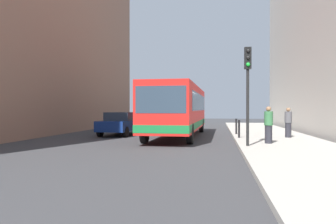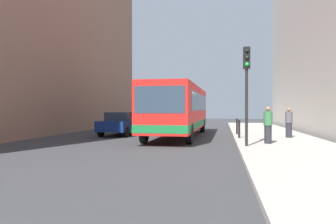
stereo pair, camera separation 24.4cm
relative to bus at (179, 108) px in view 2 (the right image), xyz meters
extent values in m
plane|color=#38383A|center=(0.04, -2.97, -1.73)|extent=(80.00, 80.00, 0.00)
cube|color=#ADA89E|center=(5.44, -2.97, -1.65)|extent=(4.40, 40.00, 0.15)
cube|color=#936B56|center=(-11.46, 1.03, 7.12)|extent=(7.00, 32.00, 17.69)
cube|color=red|center=(0.00, -0.11, 0.02)|extent=(2.70, 11.04, 2.50)
cube|color=#197238|center=(0.00, -0.11, -0.93)|extent=(2.72, 11.06, 0.36)
cube|color=#2D3D4C|center=(-0.10, -5.58, 0.37)|extent=(2.26, 0.10, 1.20)
cube|color=#2D3D4C|center=(0.01, 0.39, 0.37)|extent=(2.69, 9.44, 1.00)
cylinder|color=black|center=(1.06, -4.03, -1.23)|extent=(0.30, 1.00, 1.00)
cylinder|color=black|center=(-1.20, -3.98, -1.23)|extent=(0.30, 1.00, 1.00)
cylinder|color=black|center=(1.20, 3.77, -1.23)|extent=(0.30, 1.00, 1.00)
cylinder|color=black|center=(-1.06, 3.81, -1.23)|extent=(0.30, 1.00, 1.00)
cube|color=navy|center=(-3.80, 0.60, -1.09)|extent=(2.07, 4.50, 0.64)
cube|color=#2D3D4C|center=(-3.79, 0.75, -0.51)|extent=(1.75, 2.56, 0.52)
cylinder|color=black|center=(-3.07, -0.95, -1.41)|extent=(0.26, 0.65, 0.64)
cylinder|color=black|center=(-4.71, -0.85, -1.41)|extent=(0.26, 0.65, 0.64)
cylinder|color=black|center=(-2.89, 2.05, -1.41)|extent=(0.26, 0.65, 0.64)
cylinder|color=black|center=(-4.53, 2.15, -1.41)|extent=(0.26, 0.65, 0.64)
cube|color=#A5A8AD|center=(-0.61, 9.49, -1.09)|extent=(1.87, 4.43, 0.64)
cube|color=#2D3D4C|center=(-0.61, 9.64, -0.51)|extent=(1.64, 2.49, 0.52)
cylinder|color=black|center=(0.18, 7.98, -1.41)|extent=(0.23, 0.64, 0.64)
cylinder|color=black|center=(-1.46, 8.01, -1.41)|extent=(0.23, 0.64, 0.64)
cylinder|color=black|center=(0.24, 10.98, -1.41)|extent=(0.23, 0.64, 0.64)
cylinder|color=black|center=(-1.40, 11.01, -1.41)|extent=(0.23, 0.64, 0.64)
cylinder|color=black|center=(3.59, -5.65, 0.02)|extent=(0.12, 0.12, 3.20)
cube|color=black|center=(3.59, -5.65, 2.07)|extent=(0.28, 0.24, 0.90)
sphere|color=black|center=(3.59, -5.78, 2.35)|extent=(0.16, 0.16, 0.16)
sphere|color=black|center=(3.59, -5.78, 2.07)|extent=(0.16, 0.16, 0.16)
sphere|color=green|center=(3.59, -5.78, 1.79)|extent=(0.16, 0.16, 0.16)
cylinder|color=black|center=(3.49, -1.90, -1.10)|extent=(0.11, 0.11, 0.95)
cylinder|color=black|center=(3.49, 0.65, -1.10)|extent=(0.11, 0.11, 0.95)
cylinder|color=#26262D|center=(4.61, -4.50, -1.17)|extent=(0.32, 0.32, 0.81)
cylinder|color=#336B3F|center=(4.61, -4.50, -0.46)|extent=(0.38, 0.38, 0.62)
sphere|color=#8C6647|center=(4.61, -4.50, -0.03)|extent=(0.22, 0.22, 0.22)
cylinder|color=#26262D|center=(6.13, -1.28, -1.18)|extent=(0.32, 0.32, 0.79)
cylinder|color=#4C4C51|center=(6.13, -1.28, -0.48)|extent=(0.38, 0.38, 0.61)
sphere|color=#8C6647|center=(6.13, -1.28, -0.07)|extent=(0.22, 0.22, 0.22)
camera|label=1|loc=(2.35, -19.06, -0.04)|focal=33.60mm
camera|label=2|loc=(2.59, -19.02, -0.04)|focal=33.60mm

